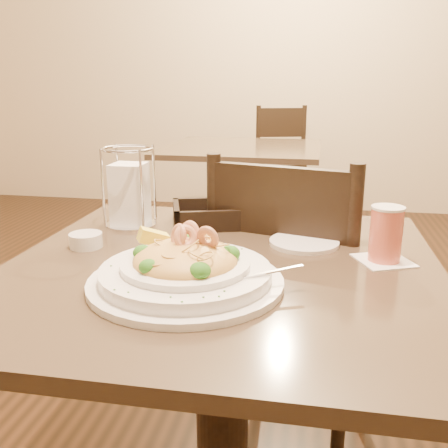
% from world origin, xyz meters
% --- Properties ---
extents(main_table, '(0.90, 0.90, 0.74)m').
position_xyz_m(main_table, '(0.00, 0.00, 0.51)').
color(main_table, black).
rests_on(main_table, ground).
extents(background_table, '(0.91, 0.91, 0.74)m').
position_xyz_m(background_table, '(-0.24, 1.96, 0.51)').
color(background_table, black).
rests_on(background_table, ground).
extents(dining_chair_near, '(0.52, 0.52, 0.93)m').
position_xyz_m(dining_chair_near, '(0.14, 0.35, 0.50)').
color(dining_chair_near, black).
rests_on(dining_chair_near, ground).
extents(dining_chair_far, '(0.52, 0.52, 0.93)m').
position_xyz_m(dining_chair_far, '(-0.12, 3.11, 0.50)').
color(dining_chair_far, black).
rests_on(dining_chair_far, ground).
extents(pasta_bowl, '(0.40, 0.36, 0.12)m').
position_xyz_m(pasta_bowl, '(-0.05, -0.13, 0.77)').
color(pasta_bowl, white).
rests_on(pasta_bowl, main_table).
extents(drink_glass, '(0.14, 0.14, 0.12)m').
position_xyz_m(drink_glass, '(0.33, 0.07, 0.80)').
color(drink_glass, white).
rests_on(drink_glass, main_table).
extents(bread_basket, '(0.24, 0.21, 0.06)m').
position_xyz_m(bread_basket, '(-0.08, 0.29, 0.76)').
color(bread_basket, black).
rests_on(bread_basket, main_table).
extents(napkin_caddy, '(0.13, 0.13, 0.21)m').
position_xyz_m(napkin_caddy, '(-0.29, 0.24, 0.83)').
color(napkin_caddy, silver).
rests_on(napkin_caddy, main_table).
extents(side_plate, '(0.21, 0.21, 0.01)m').
position_xyz_m(side_plate, '(0.16, 0.16, 0.74)').
color(side_plate, white).
rests_on(side_plate, main_table).
extents(butter_ramekin, '(0.09, 0.09, 0.03)m').
position_xyz_m(butter_ramekin, '(-0.33, 0.05, 0.75)').
color(butter_ramekin, white).
rests_on(butter_ramekin, main_table).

